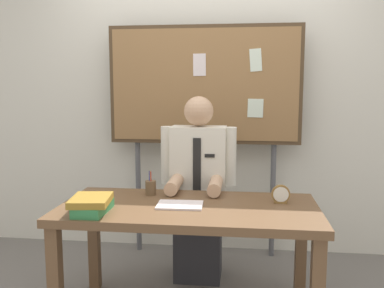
{
  "coord_description": "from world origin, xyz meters",
  "views": [
    {
      "loc": [
        0.31,
        -2.43,
        1.43
      ],
      "look_at": [
        0.0,
        0.17,
        1.07
      ],
      "focal_mm": 39.14,
      "sensor_mm": 36.0,
      "label": 1
    }
  ],
  "objects_px": {
    "bulletin_board": "(204,88)",
    "desk_clock": "(281,195)",
    "open_notebook": "(180,205)",
    "pen_holder": "(151,188)",
    "book_stack": "(92,204)",
    "desk": "(189,220)",
    "person": "(198,196)"
  },
  "relations": [
    {
      "from": "person",
      "to": "desk_clock",
      "type": "xyz_separation_m",
      "value": [
        0.55,
        -0.45,
        0.14
      ]
    },
    {
      "from": "pen_holder",
      "to": "desk_clock",
      "type": "bearing_deg",
      "value": -6.68
    },
    {
      "from": "desk_clock",
      "to": "desk",
      "type": "bearing_deg",
      "value": -168.14
    },
    {
      "from": "bulletin_board",
      "to": "book_stack",
      "type": "height_order",
      "value": "bulletin_board"
    },
    {
      "from": "desk",
      "to": "book_stack",
      "type": "xyz_separation_m",
      "value": [
        -0.52,
        -0.21,
        0.14
      ]
    },
    {
      "from": "desk",
      "to": "bulletin_board",
      "type": "height_order",
      "value": "bulletin_board"
    },
    {
      "from": "desk",
      "to": "desk_clock",
      "type": "distance_m",
      "value": 0.58
    },
    {
      "from": "person",
      "to": "book_stack",
      "type": "relative_size",
      "value": 4.58
    },
    {
      "from": "desk",
      "to": "person",
      "type": "distance_m",
      "value": 0.57
    },
    {
      "from": "person",
      "to": "open_notebook",
      "type": "xyz_separation_m",
      "value": [
        -0.05,
        -0.59,
        0.09
      ]
    },
    {
      "from": "open_notebook",
      "to": "pen_holder",
      "type": "relative_size",
      "value": 1.69
    },
    {
      "from": "book_stack",
      "to": "open_notebook",
      "type": "relative_size",
      "value": 1.1
    },
    {
      "from": "desk",
      "to": "book_stack",
      "type": "bearing_deg",
      "value": -157.82
    },
    {
      "from": "desk_clock",
      "to": "pen_holder",
      "type": "bearing_deg",
      "value": 173.32
    },
    {
      "from": "open_notebook",
      "to": "desk_clock",
      "type": "distance_m",
      "value": 0.62
    },
    {
      "from": "open_notebook",
      "to": "book_stack",
      "type": "bearing_deg",
      "value": -157.78
    },
    {
      "from": "bulletin_board",
      "to": "open_notebook",
      "type": "height_order",
      "value": "bulletin_board"
    },
    {
      "from": "bulletin_board",
      "to": "pen_holder",
      "type": "xyz_separation_m",
      "value": [
        -0.28,
        -0.8,
        -0.65
      ]
    },
    {
      "from": "bulletin_board",
      "to": "desk",
      "type": "bearing_deg",
      "value": -90.02
    },
    {
      "from": "person",
      "to": "desk_clock",
      "type": "height_order",
      "value": "person"
    },
    {
      "from": "bulletin_board",
      "to": "desk_clock",
      "type": "relative_size",
      "value": 16.98
    },
    {
      "from": "bulletin_board",
      "to": "book_stack",
      "type": "xyz_separation_m",
      "value": [
        -0.52,
        -1.23,
        -0.65
      ]
    },
    {
      "from": "bulletin_board",
      "to": "desk_clock",
      "type": "bearing_deg",
      "value": -58.37
    },
    {
      "from": "book_stack",
      "to": "pen_holder",
      "type": "distance_m",
      "value": 0.49
    },
    {
      "from": "desk",
      "to": "person",
      "type": "xyz_separation_m",
      "value": [
        0.0,
        0.57,
        0.0
      ]
    },
    {
      "from": "person",
      "to": "open_notebook",
      "type": "height_order",
      "value": "person"
    },
    {
      "from": "pen_holder",
      "to": "book_stack",
      "type": "bearing_deg",
      "value": -119.64
    },
    {
      "from": "desk",
      "to": "person",
      "type": "height_order",
      "value": "person"
    },
    {
      "from": "desk_clock",
      "to": "book_stack",
      "type": "bearing_deg",
      "value": -162.99
    },
    {
      "from": "desk",
      "to": "person",
      "type": "relative_size",
      "value": 1.14
    },
    {
      "from": "bulletin_board",
      "to": "open_notebook",
      "type": "bearing_deg",
      "value": -92.78
    },
    {
      "from": "person",
      "to": "desk",
      "type": "bearing_deg",
      "value": -90.0
    }
  ]
}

